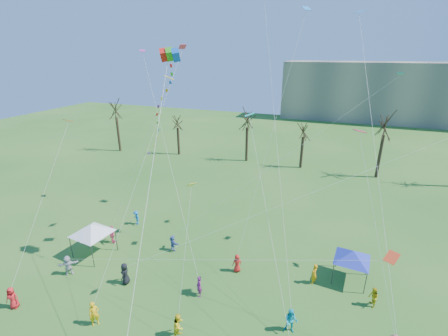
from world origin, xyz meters
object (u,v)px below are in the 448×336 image
(big_box_kite, at_px, (164,113))
(canopy_tent_white, at_px, (92,229))
(distant_building, at_px, (402,93))
(canopy_tent_blue, at_px, (353,255))

(big_box_kite, bearing_deg, canopy_tent_white, -175.42)
(distant_building, xyz_separation_m, canopy_tent_white, (-34.16, -74.89, -4.83))
(canopy_tent_blue, bearing_deg, distant_building, 80.14)
(distant_building, distance_m, big_box_kite, 79.01)
(big_box_kite, relative_size, canopy_tent_white, 4.64)
(canopy_tent_white, height_order, canopy_tent_blue, canopy_tent_white)
(canopy_tent_blue, bearing_deg, canopy_tent_white, -168.38)
(distant_building, bearing_deg, canopy_tent_blue, -99.86)
(distant_building, distance_m, canopy_tent_blue, 71.62)
(canopy_tent_white, xyz_separation_m, canopy_tent_blue, (21.93, 4.51, -0.32))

